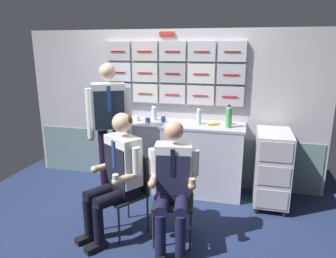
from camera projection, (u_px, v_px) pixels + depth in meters
ground at (140, 232)px, 3.37m from camera, size 4.80×4.80×0.04m
galley_bulkhead at (171, 107)px, 4.37m from camera, size 4.20×0.14×2.15m
galley_counter at (183, 157)px, 4.21m from camera, size 1.61×0.53×0.95m
service_trolley at (272, 166)px, 3.82m from camera, size 0.40×0.65×0.94m
folding_chair_left at (130, 184)px, 3.31m from camera, size 0.56×0.56×0.83m
crew_member_left at (117, 170)px, 3.15m from camera, size 0.64×0.71×1.29m
folding_chair_right at (174, 189)px, 3.19m from camera, size 0.46×0.46×0.83m
crew_member_right at (173, 180)px, 3.00m from camera, size 0.50×0.64×1.24m
crew_member_standing at (110, 121)px, 3.82m from camera, size 0.49×0.39×1.73m
water_bottle_clear at (229, 117)px, 3.86m from camera, size 0.08×0.08×0.28m
sparkling_bottle_green at (154, 112)px, 4.25m from camera, size 0.07×0.07×0.22m
water_bottle_tall at (199, 116)px, 4.03m from camera, size 0.06×0.06×0.24m
coffee_cup_white at (137, 118)px, 4.24m from camera, size 0.06×0.06×0.07m
paper_cup_blue at (163, 119)px, 4.15m from camera, size 0.06×0.06×0.08m
coffee_cup_spare at (229, 121)px, 4.03m from camera, size 0.07×0.07×0.09m
paper_cup_tan at (148, 120)px, 4.14m from camera, size 0.07×0.07×0.06m
snack_banana at (213, 124)px, 3.99m from camera, size 0.17×0.10×0.04m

